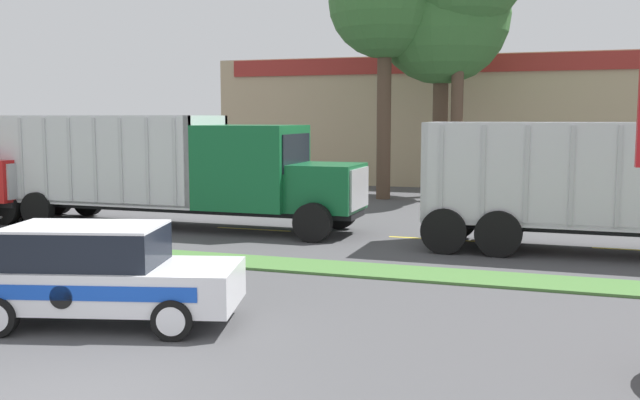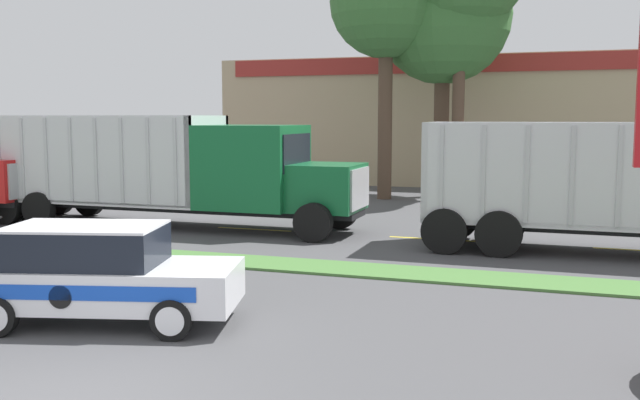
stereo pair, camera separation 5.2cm
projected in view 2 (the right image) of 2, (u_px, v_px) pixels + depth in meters
grass_verge at (302, 266)px, 16.12m from camera, size 120.00×1.37×0.06m
centre_line_3 at (103, 221)px, 23.29m from camera, size 2.40×0.14×0.01m
centre_line_4 at (254, 229)px, 21.57m from camera, size 2.40×0.14×0.01m
centre_line_5 at (432, 239)px, 19.85m from camera, size 2.40×0.14×0.01m
dump_truck_lead at (208, 175)px, 21.54m from camera, size 11.90×2.80×3.43m
rally_car at (97, 273)px, 11.65m from camera, size 4.71×2.77×1.67m
store_building_backdrop at (552, 121)px, 37.86m from camera, size 32.90×12.10×6.31m
tree_behind_right at (444, 3)px, 29.53m from camera, size 5.64×5.64×11.79m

